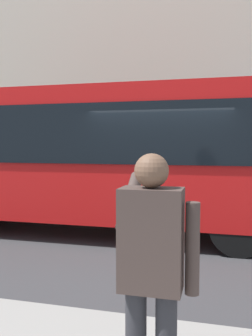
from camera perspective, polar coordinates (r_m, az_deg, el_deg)
The scene contains 4 objects.
ground_plane at distance 7.37m, azimuth 6.13°, elevation -11.26°, with size 60.00×60.00×0.00m, color #38383A.
building_facade_far at distance 14.46m, azimuth 10.65°, elevation 20.08°, with size 28.00×1.55×12.00m.
red_bus at distance 7.93m, azimuth -5.26°, elevation 2.13°, with size 9.05×2.54×3.08m.
pedestrian_photographer at distance 2.42m, azimuth 4.09°, elevation -14.71°, with size 0.53×0.52×1.70m.
Camera 1 is at (-1.05, 7.04, 1.91)m, focal length 38.86 mm.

